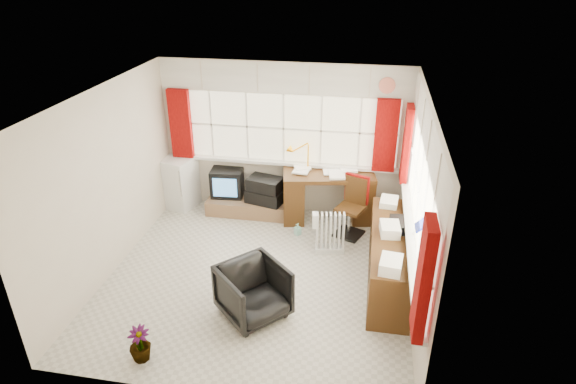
{
  "coord_description": "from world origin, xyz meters",
  "views": [
    {
      "loc": [
        1.34,
        -5.2,
        3.98
      ],
      "look_at": [
        0.32,
        0.55,
        1.05
      ],
      "focal_mm": 30.0,
      "sensor_mm": 36.0,
      "label": 1
    }
  ],
  "objects_px": {
    "credenza": "(389,257)",
    "mini_fridge": "(179,182)",
    "radiator": "(330,236)",
    "desk": "(328,193)",
    "office_chair": "(253,292)",
    "crt_tv": "(228,182)",
    "task_chair": "(353,203)",
    "desk_lamp": "(308,150)",
    "tv_bench": "(249,206)"
  },
  "relations": [
    {
      "from": "radiator",
      "to": "mini_fridge",
      "type": "relative_size",
      "value": 0.72
    },
    {
      "from": "desk_lamp",
      "to": "credenza",
      "type": "relative_size",
      "value": 0.23
    },
    {
      "from": "task_chair",
      "to": "desk_lamp",
      "type": "bearing_deg",
      "value": 149.74
    },
    {
      "from": "task_chair",
      "to": "crt_tv",
      "type": "height_order",
      "value": "task_chair"
    },
    {
      "from": "desk",
      "to": "desk_lamp",
      "type": "height_order",
      "value": "desk_lamp"
    },
    {
      "from": "radiator",
      "to": "credenza",
      "type": "bearing_deg",
      "value": -35.62
    },
    {
      "from": "desk",
      "to": "radiator",
      "type": "distance_m",
      "value": 1.04
    },
    {
      "from": "radiator",
      "to": "mini_fridge",
      "type": "bearing_deg",
      "value": 159.57
    },
    {
      "from": "office_chair",
      "to": "credenza",
      "type": "height_order",
      "value": "credenza"
    },
    {
      "from": "task_chair",
      "to": "credenza",
      "type": "height_order",
      "value": "task_chair"
    },
    {
      "from": "office_chair",
      "to": "crt_tv",
      "type": "relative_size",
      "value": 1.33
    },
    {
      "from": "desk_lamp",
      "to": "credenza",
      "type": "distance_m",
      "value": 2.25
    },
    {
      "from": "desk",
      "to": "task_chair",
      "type": "xyz_separation_m",
      "value": [
        0.43,
        -0.39,
        0.04
      ]
    },
    {
      "from": "desk",
      "to": "radiator",
      "type": "height_order",
      "value": "desk"
    },
    {
      "from": "office_chair",
      "to": "mini_fridge",
      "type": "height_order",
      "value": "mini_fridge"
    },
    {
      "from": "desk",
      "to": "mini_fridge",
      "type": "bearing_deg",
      "value": -179.99
    },
    {
      "from": "credenza",
      "to": "mini_fridge",
      "type": "height_order",
      "value": "mini_fridge"
    },
    {
      "from": "task_chair",
      "to": "crt_tv",
      "type": "bearing_deg",
      "value": 167.8
    },
    {
      "from": "mini_fridge",
      "to": "credenza",
      "type": "bearing_deg",
      "value": -24.39
    },
    {
      "from": "task_chair",
      "to": "office_chair",
      "type": "bearing_deg",
      "value": -116.31
    },
    {
      "from": "tv_bench",
      "to": "credenza",
      "type": "bearing_deg",
      "value": -33.7
    },
    {
      "from": "task_chair",
      "to": "tv_bench",
      "type": "xyz_separation_m",
      "value": [
        -1.74,
        0.31,
        -0.38
      ]
    },
    {
      "from": "credenza",
      "to": "tv_bench",
      "type": "distance_m",
      "value": 2.75
    },
    {
      "from": "task_chair",
      "to": "credenza",
      "type": "xyz_separation_m",
      "value": [
        0.54,
        -1.21,
        -0.12
      ]
    },
    {
      "from": "task_chair",
      "to": "desk",
      "type": "bearing_deg",
      "value": 137.92
    },
    {
      "from": "tv_bench",
      "to": "mini_fridge",
      "type": "xyz_separation_m",
      "value": [
        -1.25,
        0.08,
        0.31
      ]
    },
    {
      "from": "office_chair",
      "to": "tv_bench",
      "type": "height_order",
      "value": "office_chair"
    },
    {
      "from": "radiator",
      "to": "credenza",
      "type": "height_order",
      "value": "credenza"
    },
    {
      "from": "office_chair",
      "to": "radiator",
      "type": "distance_m",
      "value": 1.72
    },
    {
      "from": "mini_fridge",
      "to": "radiator",
      "type": "bearing_deg",
      "value": -20.43
    },
    {
      "from": "desk",
      "to": "crt_tv",
      "type": "height_order",
      "value": "desk"
    },
    {
      "from": "task_chair",
      "to": "credenza",
      "type": "distance_m",
      "value": 1.33
    },
    {
      "from": "credenza",
      "to": "radiator",
      "type": "bearing_deg",
      "value": 144.38
    },
    {
      "from": "task_chair",
      "to": "tv_bench",
      "type": "height_order",
      "value": "task_chair"
    },
    {
      "from": "crt_tv",
      "to": "desk_lamp",
      "type": "bearing_deg",
      "value": -0.4
    },
    {
      "from": "desk",
      "to": "radiator",
      "type": "relative_size",
      "value": 2.44
    },
    {
      "from": "crt_tv",
      "to": "radiator",
      "type": "bearing_deg",
      "value": -30.26
    },
    {
      "from": "desk",
      "to": "crt_tv",
      "type": "xyz_separation_m",
      "value": [
        -1.71,
        0.07,
        0.02
      ]
    },
    {
      "from": "tv_bench",
      "to": "task_chair",
      "type": "bearing_deg",
      "value": -10.1
    },
    {
      "from": "desk_lamp",
      "to": "mini_fridge",
      "type": "relative_size",
      "value": 0.53
    },
    {
      "from": "task_chair",
      "to": "office_chair",
      "type": "distance_m",
      "value": 2.4
    },
    {
      "from": "radiator",
      "to": "tv_bench",
      "type": "distance_m",
      "value": 1.73
    },
    {
      "from": "task_chair",
      "to": "mini_fridge",
      "type": "xyz_separation_m",
      "value": [
        -2.99,
        0.39,
        -0.07
      ]
    },
    {
      "from": "crt_tv",
      "to": "office_chair",
      "type": "bearing_deg",
      "value": -67.61
    },
    {
      "from": "task_chair",
      "to": "tv_bench",
      "type": "relative_size",
      "value": 0.68
    },
    {
      "from": "credenza",
      "to": "tv_bench",
      "type": "relative_size",
      "value": 1.43
    },
    {
      "from": "desk",
      "to": "desk_lamp",
      "type": "bearing_deg",
      "value": 169.62
    },
    {
      "from": "desk",
      "to": "desk_lamp",
      "type": "xyz_separation_m",
      "value": [
        -0.34,
        0.06,
        0.69
      ]
    },
    {
      "from": "desk",
      "to": "credenza",
      "type": "bearing_deg",
      "value": -58.77
    },
    {
      "from": "radiator",
      "to": "desk",
      "type": "bearing_deg",
      "value": 98.04
    }
  ]
}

